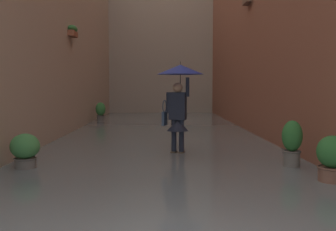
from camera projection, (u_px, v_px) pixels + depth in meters
ground_plane at (161, 136)px, 12.75m from camera, size 60.00×60.00×0.00m
flood_water at (161, 135)px, 12.74m from camera, size 6.82×26.62×0.08m
building_facade_far at (161, 24)px, 23.54m from camera, size 9.62×1.80×10.63m
person_wading at (179, 89)px, 9.01m from camera, size 1.07×1.07×2.17m
potted_plant_far_left at (292, 143)px, 7.50m from camera, size 0.39×0.39×0.96m
potted_plant_mid_right at (101, 112)px, 17.07m from camera, size 0.43×0.43×0.92m
potted_plant_near_left at (332, 159)px, 6.30m from camera, size 0.49×0.49×0.82m
potted_plant_far_right at (25, 151)px, 7.36m from camera, size 0.54×0.54×0.72m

